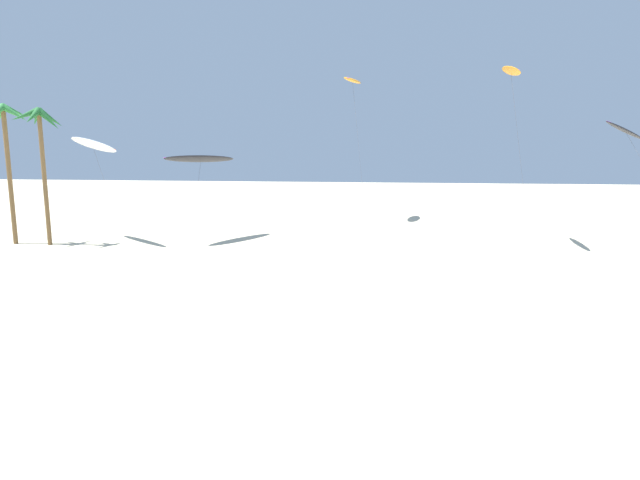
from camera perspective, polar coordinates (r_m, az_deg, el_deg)
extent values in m
cylinder|color=brown|center=(48.47, -31.28, 6.05)|extent=(0.35, 0.35, 10.97)
cone|color=#33843D|center=(48.12, -30.85, 11.99)|extent=(2.13, 0.92, 1.54)
cone|color=#33843D|center=(49.16, -30.84, 12.17)|extent=(1.04, 2.22, 1.14)
cone|color=#33843D|center=(49.39, -32.03, 11.74)|extent=(2.00, 1.60, 1.62)
cylinder|color=brown|center=(46.47, -28.33, 6.00)|extent=(0.34, 0.34, 10.64)
cone|color=#23662D|center=(46.11, -27.98, 11.75)|extent=(1.94, 0.70, 1.83)
cone|color=#23662D|center=(46.90, -27.79, 11.88)|extent=(1.45, 2.08, 1.60)
cone|color=#23662D|center=(47.43, -29.03, 11.82)|extent=(1.97, 1.76, 1.50)
cone|color=#23662D|center=(46.51, -30.00, 11.94)|extent=(1.97, 1.83, 1.33)
cone|color=#23662D|center=(45.76, -29.35, 11.91)|extent=(0.87, 2.14, 1.53)
ellipsoid|color=orange|center=(59.47, 3.64, 17.31)|extent=(2.11, 6.29, 1.31)
ellipsoid|color=purple|center=(59.48, 3.64, 17.35)|extent=(0.98, 6.35, 0.88)
cylinder|color=#4C4C51|center=(54.55, 4.37, 9.85)|extent=(2.49, 8.47, 15.35)
ellipsoid|color=white|center=(46.79, -24.02, 9.70)|extent=(7.76, 6.03, 2.08)
ellipsoid|color=red|center=(46.79, -24.02, 9.73)|extent=(7.48, 5.41, 1.42)
cylinder|color=#4C4C51|center=(44.91, -22.43, 4.65)|extent=(3.83, 2.23, 8.02)
ellipsoid|color=black|center=(44.92, -13.10, 8.80)|extent=(4.42, 7.89, 0.91)
ellipsoid|color=purple|center=(44.92, -13.10, 8.84)|extent=(3.56, 7.66, 0.49)
cylinder|color=#4C4C51|center=(42.05, -13.69, 4.00)|extent=(1.33, 6.04, 6.83)
ellipsoid|color=orange|center=(44.39, 20.48, 17.24)|extent=(1.09, 6.76, 1.89)
ellipsoid|color=#EA5193|center=(44.39, 20.48, 17.27)|extent=(0.44, 6.82, 1.37)
cylinder|color=#4C4C51|center=(41.34, 21.42, 8.25)|extent=(1.18, 5.42, 13.60)
ellipsoid|color=black|center=(49.85, 30.88, 10.39)|extent=(5.96, 6.91, 1.78)
ellipsoid|color=purple|center=(49.85, 30.89, 10.42)|extent=(5.50, 6.53, 1.50)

